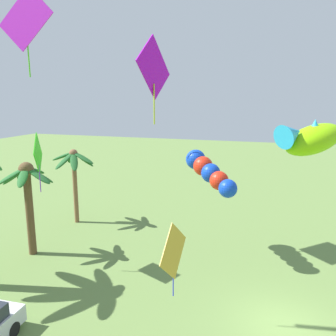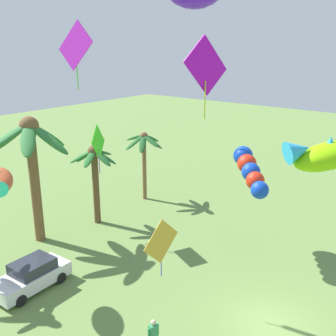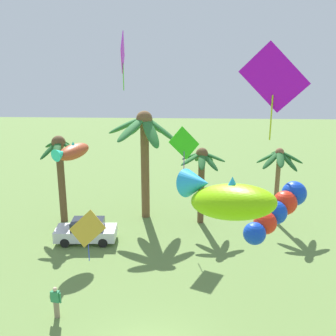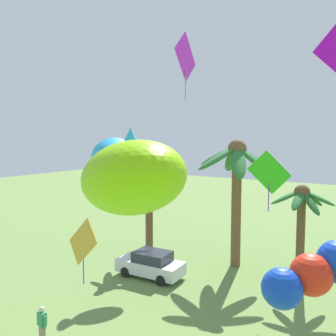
{
  "view_description": "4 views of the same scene",
  "coord_description": "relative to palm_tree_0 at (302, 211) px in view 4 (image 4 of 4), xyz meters",
  "views": [
    {
      "loc": [
        -13.2,
        0.7,
        9.18
      ],
      "look_at": [
        0.59,
        5.1,
        6.18
      ],
      "focal_mm": 36.82,
      "sensor_mm": 36.0,
      "label": 1
    },
    {
      "loc": [
        -14.72,
        -5.93,
        12.1
      ],
      "look_at": [
        -0.19,
        5.68,
        6.31
      ],
      "focal_mm": 43.3,
      "sensor_mm": 36.0,
      "label": 2
    },
    {
      "loc": [
        1.37,
        -13.37,
        12.19
      ],
      "look_at": [
        0.56,
        5.86,
        6.54
      ],
      "focal_mm": 43.8,
      "sensor_mm": 36.0,
      "label": 3
    },
    {
      "loc": [
        6.52,
        -5.31,
        8.07
      ],
      "look_at": [
        -1.06,
        6.53,
        6.85
      ],
      "focal_mm": 37.4,
      "sensor_mm": 36.0,
      "label": 4
    }
  ],
  "objects": [
    {
      "name": "spectator_0",
      "position": [
        -7.12,
        -11.27,
        -3.29
      ],
      "size": [
        0.54,
        0.3,
        1.59
      ],
      "color": "gray",
      "rests_on": "ground"
    },
    {
      "name": "palm_tree_0",
      "position": [
        0.0,
        0.0,
        0.0
      ],
      "size": [
        3.3,
        3.18,
        5.56
      ],
      "color": "brown",
      "rests_on": "ground"
    },
    {
      "name": "kite_diamond_3",
      "position": [
        -4.65,
        -4.54,
        7.8
      ],
      "size": [
        0.2,
        2.28,
        3.18
      ],
      "color": "#CD27E1"
    },
    {
      "name": "palm_tree_2",
      "position": [
        -9.97,
        -0.23,
        0.39
      ],
      "size": [
        3.07,
        3.48,
        6.38
      ],
      "color": "brown",
      "rests_on": "ground"
    },
    {
      "name": "kite_diamond_6",
      "position": [
        -5.64,
        -10.47,
        0.05
      ],
      "size": [
        1.82,
        0.38,
        2.56
      ],
      "color": "gold"
    },
    {
      "name": "kite_fish_2",
      "position": [
        -8.31,
        -2.9,
        1.82
      ],
      "size": [
        2.34,
        2.96,
        1.23
      ],
      "color": "#B74A26"
    },
    {
      "name": "palm_tree_3",
      "position": [
        -4.12,
        0.9,
        1.86
      ],
      "size": [
        5.22,
        4.79,
        7.97
      ],
      "color": "brown",
      "rests_on": "ground"
    },
    {
      "name": "parked_car_0",
      "position": [
        -7.54,
        -3.45,
        -3.35
      ],
      "size": [
        3.98,
        1.89,
        1.51
      ],
      "color": "silver",
      "rests_on": "ground"
    },
    {
      "name": "kite_fish_1",
      "position": [
        0.18,
        -14.89,
        3.34
      ],
      "size": [
        3.71,
        3.47,
        1.83
      ],
      "color": "#86D50C"
    },
    {
      "name": "kite_diamond_0",
      "position": [
        -1.25,
        -1.89,
        2.17
      ],
      "size": [
        2.0,
        1.1,
        3.14
      ],
      "color": "#2DCC17"
    }
  ]
}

